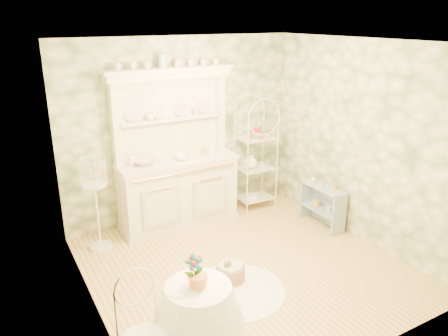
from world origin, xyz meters
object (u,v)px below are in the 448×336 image
side_shelf (322,208)px  round_table (199,317)px  kitchen_dresser (177,150)px  bakers_rack (256,152)px  birdcage_stand (96,195)px  floor_basket (231,272)px

side_shelf → round_table: size_ratio=0.83×
kitchen_dresser → bakers_rack: bearing=-1.7°
bakers_rack → round_table: bearing=-130.3°
round_table → kitchen_dresser: bearing=70.0°
kitchen_dresser → side_shelf: (1.81, -1.11, -0.87)m
round_table → birdcage_stand: size_ratio=0.51×
kitchen_dresser → floor_basket: bearing=-92.9°
birdcage_stand → floor_basket: bearing=-52.7°
bakers_rack → round_table: bakers_rack is taller
side_shelf → kitchen_dresser: bearing=147.5°
kitchen_dresser → bakers_rack: (1.33, -0.04, -0.22)m
round_table → floor_basket: round_table is taller
bakers_rack → side_shelf: (0.48, -1.07, -0.65)m
bakers_rack → floor_basket: bakers_rack is taller
kitchen_dresser → birdcage_stand: bearing=-171.5°
round_table → floor_basket: bearing=46.0°
floor_basket → birdcage_stand: bearing=127.3°
kitchen_dresser → birdcage_stand: 1.30m
side_shelf → round_table: (-2.74, -1.45, 0.11)m
round_table → birdcage_stand: bearing=97.1°
kitchen_dresser → side_shelf: kitchen_dresser is taller
side_shelf → floor_basket: size_ratio=2.11×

